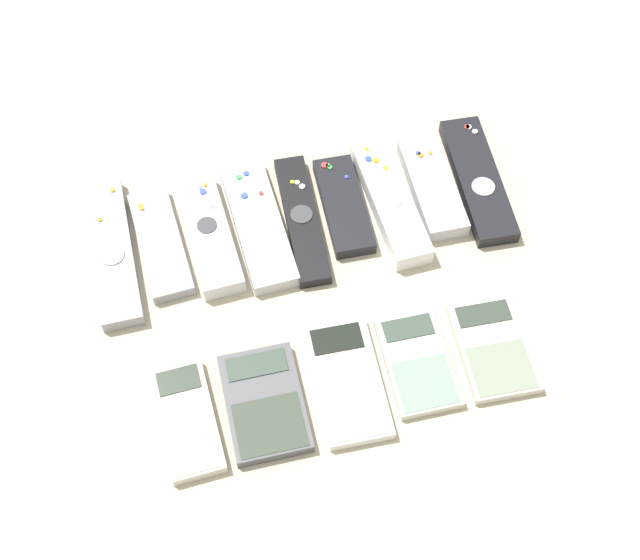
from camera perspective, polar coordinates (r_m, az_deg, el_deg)
The scene contains 15 objects.
ground_plane at distance 1.09m, azimuth 0.40°, elevation -1.80°, with size 3.00×3.00×0.00m, color #B2A88E.
remote_0 at distance 1.15m, azimuth -13.14°, elevation 1.81°, with size 0.05×0.22×0.02m.
remote_1 at distance 1.15m, azimuth -10.16°, elevation 2.32°, with size 0.06×0.17×0.02m.
remote_2 at distance 1.14m, azimuth -7.15°, elevation 2.98°, with size 0.06×0.18×0.03m.
remote_3 at distance 1.15m, azimuth -3.97°, elevation 3.60°, with size 0.07×0.20×0.02m.
remote_4 at distance 1.15m, azimuth -1.05°, elevation 3.92°, with size 0.05×0.20×0.02m.
remote_5 at distance 1.16m, azimuth 1.52°, elevation 4.78°, with size 0.06×0.15×0.02m.
remote_6 at distance 1.17m, azimuth 4.49°, elevation 5.12°, with size 0.06×0.20×0.03m.
remote_7 at distance 1.19m, azimuth 7.20°, elevation 5.92°, with size 0.06×0.16×0.03m.
remote_8 at distance 1.21m, azimuth 10.07°, elevation 6.34°, with size 0.07×0.20×0.02m.
calculator_0 at distance 1.03m, azimuth -8.47°, elevation -8.83°, with size 0.07×0.14×0.02m.
calculator_1 at distance 1.03m, azimuth -3.57°, elevation -7.86°, with size 0.09×0.14×0.02m.
calculator_2 at distance 1.04m, azimuth 1.60°, elevation -6.51°, with size 0.08×0.16×0.02m.
calculator_3 at distance 1.05m, azimuth 6.27°, elevation -5.27°, with size 0.08×0.13×0.01m.
calculator_4 at distance 1.08m, azimuth 11.02°, elevation -4.29°, with size 0.09×0.13×0.01m.
Camera 1 is at (-0.14, -0.53, 0.94)m, focal length 50.00 mm.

